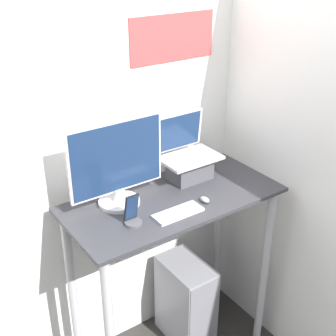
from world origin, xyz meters
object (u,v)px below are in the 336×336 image
at_px(keyboard, 178,213).
at_px(mouse, 205,200).
at_px(monitor, 117,167).
at_px(computer_tower, 186,301).
at_px(laptop, 188,162).
at_px(cell_phone, 132,216).

xyz_separation_m(keyboard, mouse, (0.18, 0.02, 0.01)).
height_order(monitor, computer_tower, monitor).
bearing_deg(laptop, computer_tower, -121.92).
xyz_separation_m(laptop, cell_phone, (-0.49, -0.22, -0.05)).
height_order(keyboard, cell_phone, cell_phone).
height_order(laptop, keyboard, laptop).
bearing_deg(computer_tower, laptop, 58.08).
bearing_deg(cell_phone, computer_tower, 20.62).
xyz_separation_m(laptop, monitor, (-0.45, -0.02, 0.11)).
bearing_deg(laptop, mouse, -108.39).
height_order(laptop, computer_tower, laptop).
xyz_separation_m(monitor, cell_phone, (-0.04, -0.20, -0.16)).
xyz_separation_m(cell_phone, computer_tower, (0.46, 0.17, -0.89)).
distance_m(laptop, cell_phone, 0.54).
relative_size(monitor, keyboard, 1.99).
relative_size(laptop, cell_phone, 2.23).
relative_size(laptop, keyboard, 1.39).
relative_size(monitor, cell_phone, 3.21).
xyz_separation_m(keyboard, computer_tower, (0.23, 0.22, -0.85)).
bearing_deg(keyboard, computer_tower, 43.92).
distance_m(monitor, cell_phone, 0.26).
xyz_separation_m(laptop, computer_tower, (-0.03, -0.05, -0.94)).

